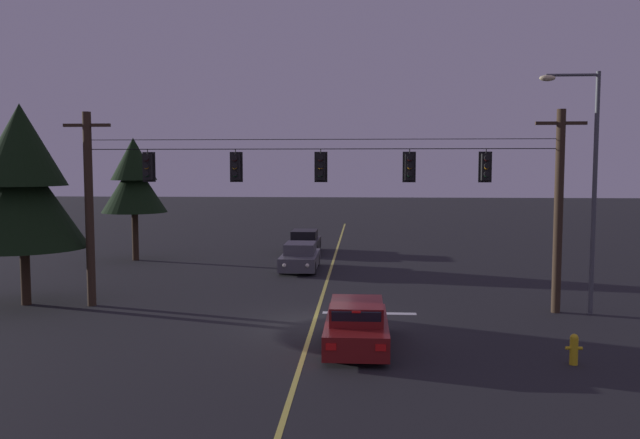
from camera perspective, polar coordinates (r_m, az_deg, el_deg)
The scene contains 16 objects.
ground_plane at distance 21.91m, azimuth -0.62°, elevation -9.33°, with size 180.00×180.00×0.00m, color black.
lane_centre_stripe at distance 30.24m, azimuth 0.63°, elevation -5.41°, with size 0.14×60.00×0.01m, color #D1C64C.
stop_bar_paint at distance 23.73m, azimuth 4.37°, elevation -8.24°, with size 3.40×0.36×0.01m, color silver.
signal_span_assembly at distance 23.83m, azimuth -0.16°, elevation 1.13°, with size 19.18×0.32×7.35m.
traffic_light_leftmost at distance 25.03m, azimuth -14.97°, elevation 4.51°, with size 0.48×0.41×1.22m.
traffic_light_left_inner at distance 24.17m, azimuth -7.47°, elevation 4.63°, with size 0.48×0.41×1.22m.
traffic_light_centre at distance 23.76m, azimuth 0.06°, elevation 4.67°, with size 0.48×0.41×1.22m.
traffic_light_right_inner at distance 23.77m, azimuth 7.90°, elevation 4.62°, with size 0.48×0.41×1.22m.
traffic_light_rightmost at distance 24.12m, azimuth 14.43°, elevation 4.52°, with size 0.48×0.41×1.22m.
car_waiting_near_lane at distance 19.24m, azimuth 3.25°, elevation -9.34°, with size 1.80×4.33×1.39m.
car_oncoming_lead at distance 33.26m, azimuth -1.76°, elevation -3.36°, with size 1.80×4.42×1.39m.
car_oncoming_trailing at distance 39.80m, azimuth -1.39°, elevation -2.03°, with size 1.80×4.42×1.39m.
street_lamp_corner at distance 24.80m, azimuth 22.47°, elevation 3.94°, with size 2.11×0.30×8.63m.
tree_verge_near at distance 37.83m, azimuth -16.10°, elevation 3.45°, with size 3.64×3.64×6.92m.
tree_verge_far at distance 27.04m, azimuth -24.81°, elevation 2.92°, with size 4.77×4.77×7.68m.
fire_hydrant at distance 18.93m, azimuth 21.50°, elevation -10.54°, with size 0.44×0.22×0.84m.
Camera 1 is at (1.64, -21.19, 5.32)m, focal length 36.27 mm.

